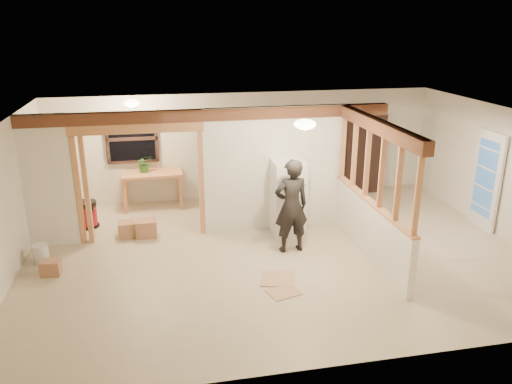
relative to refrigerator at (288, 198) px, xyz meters
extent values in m
cube|color=#C7B194|center=(-0.41, -0.84, -0.75)|extent=(9.00, 6.50, 0.01)
cube|color=white|center=(-0.41, -0.84, 1.75)|extent=(9.00, 6.50, 0.01)
cube|color=silver|center=(-0.41, 2.41, 0.50)|extent=(9.00, 0.01, 2.50)
cube|color=silver|center=(-0.41, -4.09, 0.50)|extent=(9.00, 0.01, 2.50)
cube|color=silver|center=(-4.91, -0.84, 0.50)|extent=(0.01, 6.50, 2.50)
cube|color=silver|center=(4.09, -0.84, 0.50)|extent=(0.01, 6.50, 2.50)
cube|color=white|center=(-4.46, 0.36, 0.50)|extent=(0.90, 0.12, 2.50)
cube|color=white|center=(-0.21, 0.36, 0.50)|extent=(2.80, 0.12, 2.50)
cube|color=tan|center=(-2.81, 0.36, 0.35)|extent=(2.46, 0.14, 2.20)
cube|color=brown|center=(-1.41, 0.36, 1.63)|extent=(7.00, 0.18, 0.22)
cube|color=brown|center=(1.19, -1.24, 1.63)|extent=(0.18, 3.30, 0.22)
cube|color=white|center=(1.19, -1.24, -0.25)|extent=(0.12, 3.20, 1.00)
cube|color=tan|center=(1.19, -1.24, 0.91)|extent=(0.14, 3.20, 1.32)
cube|color=black|center=(-3.01, 2.33, 0.80)|extent=(1.12, 0.10, 1.10)
cube|color=white|center=(4.01, -0.44, 0.25)|extent=(0.12, 0.86, 2.00)
ellipsoid|color=#FFEABF|center=(-0.11, -1.34, 1.73)|extent=(0.36, 0.36, 0.16)
ellipsoid|color=#FFEABF|center=(-2.91, 1.46, 1.73)|extent=(0.32, 0.32, 0.14)
ellipsoid|color=#FFD88C|center=(-2.41, 0.76, 1.43)|extent=(0.07, 0.07, 0.07)
cube|color=white|center=(0.00, 0.00, 0.00)|extent=(0.62, 0.60, 1.50)
imported|color=black|center=(-0.15, -0.78, 0.13)|extent=(0.68, 0.48, 1.76)
cube|color=tan|center=(-2.62, 2.03, -0.33)|extent=(1.34, 0.68, 0.84)
imported|color=#1D5220|center=(-2.77, 2.08, 0.28)|extent=(0.43, 0.41, 0.39)
cylinder|color=maroon|center=(-3.96, 1.12, -0.47)|extent=(0.52, 0.52, 0.57)
cube|color=black|center=(2.49, 2.18, 0.22)|extent=(0.97, 0.32, 1.94)
cylinder|color=white|center=(-4.58, -0.41, -0.58)|extent=(0.34, 0.34, 0.34)
cube|color=#AD7553|center=(-2.77, 0.41, -0.58)|extent=(0.41, 0.35, 0.34)
cube|color=#AD7553|center=(-3.15, 0.46, -0.59)|extent=(0.36, 0.36, 0.31)
cube|color=#AD7553|center=(-4.34, -0.90, -0.62)|extent=(0.33, 0.27, 0.26)
cube|color=tan|center=(-0.64, -1.81, -0.74)|extent=(0.67, 0.67, 0.02)
cube|color=tan|center=(-0.65, -2.25, -0.74)|extent=(0.57, 0.50, 0.02)
camera|label=1|loc=(-2.43, -8.93, 3.29)|focal=35.00mm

